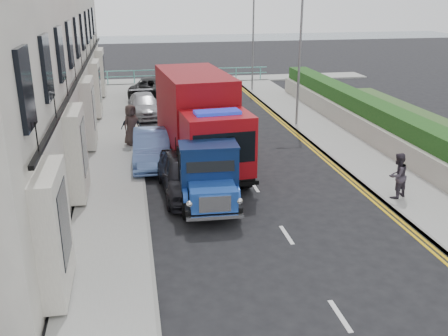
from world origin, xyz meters
TOP-DOWN VIEW (x-y plane):
  - ground at (0.00, 0.00)m, footprint 120.00×120.00m
  - pavement_west at (-5.20, 9.00)m, footprint 2.40×38.00m
  - pavement_east at (5.30, 9.00)m, footprint 2.60×38.00m
  - promenade at (0.00, 29.00)m, footprint 30.00×2.50m
  - sea_plane at (0.00, 60.00)m, footprint 120.00×120.00m
  - garden_east at (7.21, 9.00)m, footprint 1.45×28.00m
  - seafront_railing at (0.00, 28.20)m, footprint 13.00×0.08m
  - lamp_mid at (4.18, 14.00)m, footprint 1.23×0.18m
  - lamp_far at (4.18, 24.00)m, footprint 1.23×0.18m
  - bedford_lorry at (-1.97, 4.47)m, footprint 2.09×4.81m
  - red_lorry at (-1.66, 8.72)m, footprint 3.03×7.35m
  - parked_car_front at (-2.60, 5.81)m, footprint 1.94×4.41m
  - parked_car_mid at (-3.60, 9.29)m, footprint 1.68×4.33m
  - parked_car_rear at (-3.60, 18.00)m, footprint 1.97×4.34m
  - seafront_car_left at (-2.83, 23.29)m, footprint 3.66×5.45m
  - seafront_car_right at (0.50, 26.27)m, footprint 3.05×4.83m
  - pedestrian_east_far at (4.48, 3.81)m, footprint 0.96×0.88m
  - pedestrian_west_near at (-4.40, 11.98)m, footprint 1.00×0.59m
  - pedestrian_west_far at (-4.40, 11.91)m, footprint 1.08×1.06m

SIDE VIEW (x-z plane):
  - ground at x=0.00m, z-range 0.00..0.00m
  - sea_plane at x=0.00m, z-range 0.00..0.00m
  - pavement_west at x=-5.20m, z-range 0.00..0.12m
  - pavement_east at x=5.30m, z-range 0.00..0.12m
  - promenade at x=0.00m, z-range 0.00..0.12m
  - seafront_railing at x=0.00m, z-range 0.03..1.14m
  - parked_car_rear at x=-3.60m, z-range 0.00..1.23m
  - seafront_car_left at x=-2.83m, z-range 0.00..1.39m
  - parked_car_mid at x=-3.60m, z-range 0.00..1.41m
  - parked_car_front at x=-2.60m, z-range 0.00..1.48m
  - seafront_car_right at x=0.50m, z-range 0.00..1.53m
  - garden_east at x=7.21m, z-range 0.02..1.77m
  - pedestrian_east_far at x=4.48m, z-range 0.12..1.72m
  - pedestrian_west_near at x=-4.40m, z-range 0.12..1.72m
  - bedford_lorry at x=-1.97m, z-range -0.09..2.14m
  - pedestrian_west_far at x=-4.40m, z-range 0.12..2.00m
  - red_lorry at x=-1.66m, z-range 0.12..3.88m
  - lamp_mid at x=4.18m, z-range 0.50..7.50m
  - lamp_far at x=4.18m, z-range 0.50..7.50m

